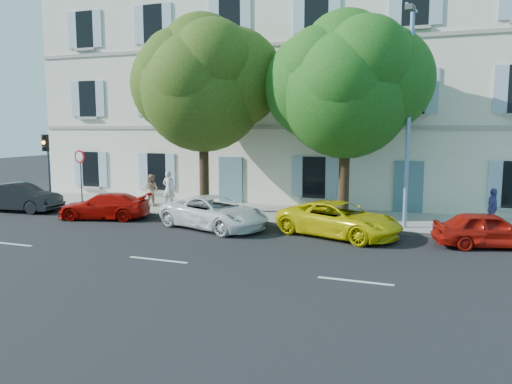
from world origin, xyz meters
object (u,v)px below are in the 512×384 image
at_px(car_red_hatchback, 488,230).
at_px(road_sign, 80,166).
at_px(car_yellow_supercar, 339,219).
at_px(traffic_light, 47,154).
at_px(pedestrian_b, 151,190).
at_px(street_lamp, 409,107).
at_px(tree_left, 203,90).
at_px(tree_right, 346,93).
at_px(pedestrian_c, 492,209).
at_px(car_dark_sedan, 19,197).
at_px(pedestrian_a, 169,189).
at_px(car_red_coupe, 104,206).
at_px(car_white_coupe, 214,213).

distance_m(car_red_hatchback, road_sign, 18.32).
relative_size(car_yellow_supercar, car_red_hatchback, 1.31).
xyz_separation_m(traffic_light, road_sign, (1.65, 0.43, -0.56)).
xyz_separation_m(road_sign, pedestrian_b, (3.23, 1.22, -1.20)).
bearing_deg(street_lamp, tree_left, 176.69).
distance_m(tree_right, pedestrian_c, 7.20).
xyz_separation_m(tree_left, tree_right, (6.34, 0.04, -0.26)).
xyz_separation_m(car_yellow_supercar, pedestrian_b, (-9.92, 2.97, 0.29)).
distance_m(car_dark_sedan, pedestrian_a, 7.12).
height_order(road_sign, pedestrian_a, road_sign).
height_order(tree_left, pedestrian_b, tree_left).
bearing_deg(pedestrian_b, car_dark_sedan, 37.54).
height_order(tree_right, pedestrian_c, tree_right).
bearing_deg(car_red_coupe, car_white_coupe, 73.57).
xyz_separation_m(road_sign, pedestrian_a, (4.19, 1.27, -1.10)).
bearing_deg(road_sign, street_lamp, -0.35).
bearing_deg(car_red_hatchback, car_dark_sedan, 73.45).
distance_m(car_red_hatchback, pedestrian_b, 15.22).
bearing_deg(car_yellow_supercar, street_lamp, -34.23).
relative_size(tree_left, tree_right, 1.05).
relative_size(traffic_light, street_lamp, 0.43).
xyz_separation_m(car_red_hatchback, tree_left, (-11.65, 2.03, 5.05)).
distance_m(car_dark_sedan, tree_left, 10.35).
relative_size(car_dark_sedan, street_lamp, 0.50).
height_order(car_red_coupe, street_lamp, street_lamp).
bearing_deg(car_white_coupe, pedestrian_c, -54.70).
distance_m(tree_right, pedestrian_a, 9.77).
height_order(tree_right, street_lamp, tree_right).
distance_m(car_red_hatchback, tree_left, 12.86).
bearing_deg(street_lamp, pedestrian_a, 173.05).
xyz_separation_m(car_yellow_supercar, pedestrian_a, (-8.97, 3.02, 0.38)).
xyz_separation_m(tree_right, pedestrian_a, (-8.70, 0.81, -4.37)).
bearing_deg(car_red_coupe, car_red_hatchback, 76.42).
xyz_separation_m(car_red_coupe, street_lamp, (12.59, 1.77, 4.19)).
xyz_separation_m(car_white_coupe, pedestrian_c, (10.31, 3.07, 0.29)).
height_order(car_red_coupe, tree_right, tree_right).
height_order(road_sign, street_lamp, street_lamp).
bearing_deg(street_lamp, pedestrian_c, 19.48).
bearing_deg(car_red_hatchback, car_yellow_supercar, 74.81).
distance_m(tree_left, road_sign, 7.44).
distance_m(car_dark_sedan, car_yellow_supercar, 15.44).
distance_m(road_sign, pedestrian_a, 4.51).
xyz_separation_m(traffic_light, pedestrian_b, (4.88, 1.65, -1.76)).
bearing_deg(car_dark_sedan, road_sign, -59.85).
xyz_separation_m(car_dark_sedan, car_red_coupe, (5.06, -0.19, -0.10)).
bearing_deg(pedestrian_c, car_white_coupe, 127.01).
height_order(tree_left, tree_right, tree_left).
relative_size(car_dark_sedan, tree_right, 0.50).
height_order(car_white_coupe, traffic_light, traffic_light).
relative_size(tree_left, pedestrian_b, 5.45).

